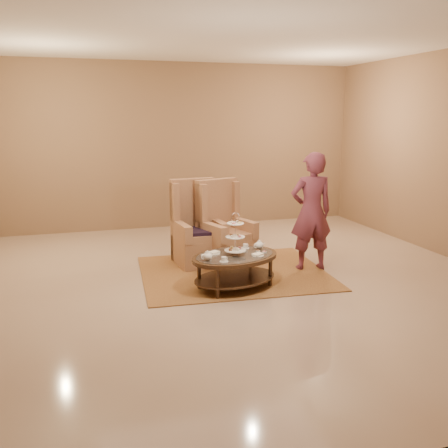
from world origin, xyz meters
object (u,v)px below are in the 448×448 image
object	(u,v)px
person	(311,212)
armchair_right	(223,235)
armchair_left	(197,235)
tea_table	(235,261)

from	to	relation	value
person	armchair_right	bearing A→B (deg)	-26.49
armchair_left	armchair_right	distance (m)	0.43
armchair_left	armchair_right	bearing A→B (deg)	-22.45
armchair_left	person	world-z (taller)	person
armchair_left	person	size ratio (longest dim) A/B	0.74
armchair_right	person	world-z (taller)	person
tea_table	person	world-z (taller)	person
tea_table	armchair_right	world-z (taller)	armchair_right
tea_table	person	size ratio (longest dim) A/B	0.82
tea_table	armchair_left	world-z (taller)	armchair_left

